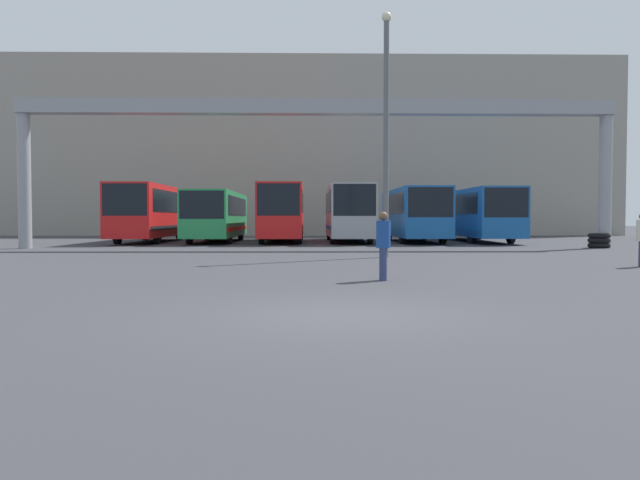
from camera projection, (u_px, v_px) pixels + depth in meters
ground_plane at (338, 315)px, 9.32m from camera, size 200.00×200.00×0.00m
building_backdrop at (313, 153)px, 56.34m from camera, size 51.18×12.00×14.69m
overhead_gantry at (317, 124)px, 29.53m from camera, size 28.26×0.80×7.05m
bus_slot_0 at (151, 210)px, 37.43m from camera, size 2.54×10.67×3.33m
bus_slot_1 at (217, 214)px, 37.62m from camera, size 2.55×10.90×2.96m
bus_slot_2 at (283, 210)px, 37.54m from camera, size 2.45×10.59×3.34m
bus_slot_3 at (348, 210)px, 37.71m from camera, size 2.45×10.78×3.32m
bus_slot_4 at (414, 212)px, 37.59m from camera, size 2.61×10.38×3.15m
bus_slot_5 at (476, 212)px, 38.46m from camera, size 2.56×11.97×3.13m
pedestrian_near_right at (383, 244)px, 14.43m from camera, size 0.33×0.33×1.60m
tire_stack at (599, 240)px, 30.03m from camera, size 1.04×1.04×0.72m
lamp_post at (386, 125)px, 22.75m from camera, size 0.36×0.36×8.93m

